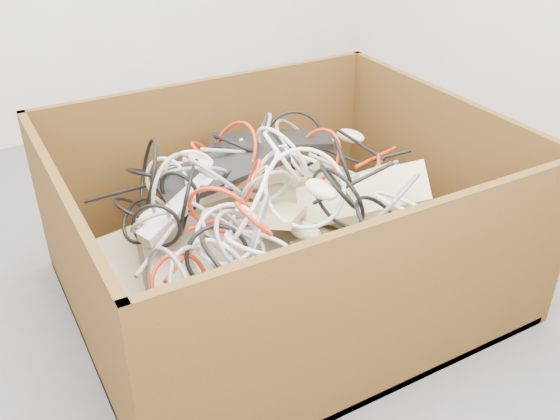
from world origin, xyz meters
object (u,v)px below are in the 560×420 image
cardboard_box (278,257)px  power_strip_left (177,209)px  vga_plug (394,168)px  power_strip_right (227,286)px

cardboard_box → power_strip_left: cardboard_box is taller
cardboard_box → vga_plug: cardboard_box is taller
cardboard_box → vga_plug: 0.48m
power_strip_right → cardboard_box: bearing=47.5°
cardboard_box → power_strip_right: bearing=-138.1°
power_strip_left → power_strip_right: 0.35m
cardboard_box → vga_plug: size_ratio=28.42×
cardboard_box → power_strip_right: (-0.29, -0.26, 0.17)m
cardboard_box → power_strip_left: (-0.29, 0.08, 0.22)m
power_strip_left → vga_plug: 0.73m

